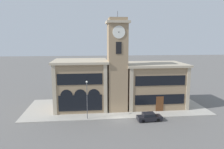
% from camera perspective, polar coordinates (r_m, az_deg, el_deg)
% --- Properties ---
extents(ground_plane, '(300.00, 300.00, 0.00)m').
position_cam_1_polar(ground_plane, '(39.78, 2.33, -11.62)').
color(ground_plane, '#605E5B').
extents(sidewalk_kerb, '(36.34, 14.08, 0.15)m').
position_cam_1_polar(sidewalk_kerb, '(46.34, 1.03, -8.44)').
color(sidewalk_kerb, '#A39E93').
rests_on(sidewalk_kerb, ground_plane).
extents(clock_tower, '(4.36, 4.36, 19.31)m').
position_cam_1_polar(clock_tower, '(42.49, 1.40, 2.45)').
color(clock_tower, '#937A5B').
rests_on(clock_tower, ground_plane).
extents(town_hall_left_wing, '(10.85, 9.53, 9.94)m').
position_cam_1_polar(town_hall_left_wing, '(45.34, -8.13, -2.50)').
color(town_hall_left_wing, '#937A5B').
rests_on(town_hall_left_wing, ground_plane).
extents(town_hall_right_wing, '(12.74, 9.53, 9.14)m').
position_cam_1_polar(town_hall_right_wing, '(47.43, 10.78, -2.54)').
color(town_hall_right_wing, '#937A5B').
rests_on(town_hall_right_wing, ground_plane).
extents(parked_car_near, '(4.37, 2.00, 1.44)m').
position_cam_1_polar(parked_car_near, '(39.34, 9.66, -10.82)').
color(parked_car_near, black).
rests_on(parked_car_near, ground_plane).
extents(street_lamp, '(0.36, 0.36, 6.85)m').
position_cam_1_polar(street_lamp, '(38.61, -6.55, -5.25)').
color(street_lamp, '#4C4C51').
rests_on(street_lamp, sidewalk_kerb).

